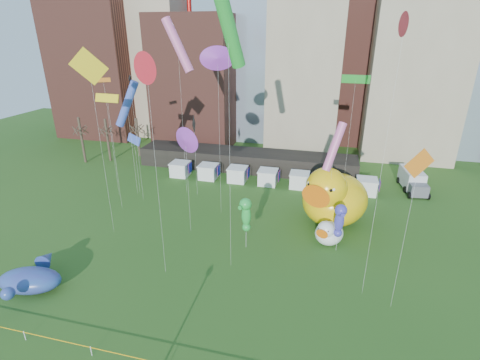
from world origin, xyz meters
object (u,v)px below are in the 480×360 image
(seahorse_green, at_px, (246,212))
(whale_inflatable, at_px, (31,278))
(big_duck, at_px, (333,197))
(box_truck, at_px, (413,180))
(small_duck, at_px, (328,232))
(seahorse_purple, at_px, (340,218))

(seahorse_green, relative_size, whale_inflatable, 0.82)
(big_duck, height_order, box_truck, big_duck)
(seahorse_green, relative_size, box_truck, 0.83)
(small_duck, relative_size, seahorse_green, 0.76)
(seahorse_purple, xyz_separation_m, whale_inflatable, (-27.86, -13.67, -2.96))
(small_duck, height_order, whale_inflatable, small_duck)
(box_truck, bearing_deg, big_duck, -136.75)
(big_duck, relative_size, seahorse_green, 1.91)
(seahorse_green, distance_m, box_truck, 30.78)
(whale_inflatable, xyz_separation_m, box_truck, (39.05, 34.10, 0.38))
(seahorse_green, bearing_deg, box_truck, 69.62)
(big_duck, height_order, seahorse_green, big_duck)
(seahorse_green, distance_m, whale_inflatable, 21.78)
(whale_inflatable, distance_m, box_truck, 51.84)
(small_duck, bearing_deg, seahorse_green, -140.01)
(small_duck, xyz_separation_m, seahorse_purple, (0.97, -1.27, 2.63))
(big_duck, relative_size, whale_inflatable, 1.56)
(big_duck, distance_m, small_duck, 5.37)
(small_duck, distance_m, box_truck, 22.69)
(small_duck, relative_size, box_truck, 0.64)
(big_duck, xyz_separation_m, box_truck, (11.91, 14.29, -2.20))
(seahorse_purple, distance_m, whale_inflatable, 31.17)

